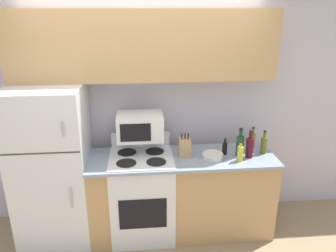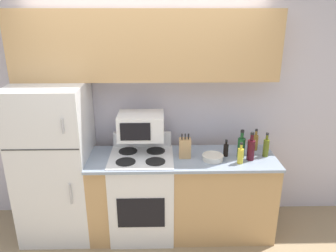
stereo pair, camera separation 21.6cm
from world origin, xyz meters
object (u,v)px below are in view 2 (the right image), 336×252
bowl (213,157)px  bottle_wine_green (241,147)px  knife_block (185,148)px  bottle_soy_sauce (226,150)px  bottle_cooking_spray (241,155)px  stove (142,194)px  bottle_vinegar (255,142)px  refrigerator (56,162)px  bottle_wine_red (251,149)px  bottle_olive_oil (266,147)px  microwave (141,126)px

bowl → bottle_wine_green: 0.32m
knife_block → bottle_soy_sauce: knife_block is taller
bottle_cooking_spray → stove: bearing=170.9°
knife_block → bottle_vinegar: (0.78, 0.17, -0.01)m
refrigerator → bottle_wine_red: 2.05m
bowl → bottle_soy_sauce: bottle_soy_sauce is taller
bottle_vinegar → knife_block: bearing=-167.8°
bowl → bottle_wine_red: size_ratio=0.73×
bottle_cooking_spray → bottle_wine_green: bearing=75.2°
bottle_vinegar → bottle_olive_oil: 0.18m
stove → bottle_olive_oil: size_ratio=4.20×
bottle_vinegar → bottle_olive_oil: bottle_olive_oil is taller
bowl → bottle_cooking_spray: (0.26, -0.08, 0.05)m
stove → bottle_wine_red: size_ratio=3.64×
bottle_cooking_spray → bottle_olive_oil: (0.30, 0.16, 0.02)m
refrigerator → bottle_soy_sauce: 1.81m
bottle_cooking_spray → bottle_wine_red: size_ratio=0.73×
refrigerator → bottle_cooking_spray: (1.91, -0.23, 0.17)m
knife_block → bottle_vinegar: bearing=12.2°
bowl → bottle_soy_sauce: (0.15, 0.10, 0.04)m
bottle_olive_oil → bottle_soy_sauce: size_ratio=1.44×
bottle_vinegar → bottle_wine_green: size_ratio=0.80×
bottle_vinegar → bottle_soy_sauce: size_ratio=1.33×
bottle_wine_red → bottle_soy_sauce: bottle_wine_red is taller
microwave → bottle_cooking_spray: 1.06m
bowl → bottle_cooking_spray: bottle_cooking_spray is taller
knife_block → refrigerator: bearing=176.7°
microwave → bottle_wine_red: bearing=-9.9°
bottle_wine_red → bottle_cooking_spray: bearing=-147.6°
knife_block → bottle_vinegar: size_ratio=1.09×
knife_block → bottle_vinegar: 0.80m
bottle_cooking_spray → bottle_soy_sauce: (-0.11, 0.17, -0.02)m
bottle_vinegar → stove: bearing=-172.4°
bowl → bottle_vinegar: bearing=26.4°
bottle_wine_red → bottle_olive_oil: 0.20m
microwave → bowl: 0.81m
refrigerator → bottle_olive_oil: refrigerator is taller
knife_block → bottle_soy_sauce: bearing=2.2°
bowl → bottle_vinegar: bottle_vinegar is taller
microwave → bottle_wine_red: microwave is taller
bottle_olive_oil → bottle_wine_green: bearing=-175.6°
bottle_wine_green → bottle_soy_sauce: size_ratio=1.67×
microwave → bottle_cooking_spray: bearing=-15.2°
refrigerator → bottle_olive_oil: size_ratio=6.47×
knife_block → bottle_cooking_spray: (0.54, -0.16, -0.02)m
bottle_vinegar → bottle_soy_sauce: (-0.35, -0.15, -0.02)m
bottle_wine_red → bottle_soy_sauce: (-0.23, 0.09, -0.05)m
refrigerator → microwave: bearing=2.4°
stove → bottle_cooking_spray: bottle_cooking_spray is taller
refrigerator → bottle_wine_red: (2.04, -0.16, 0.20)m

